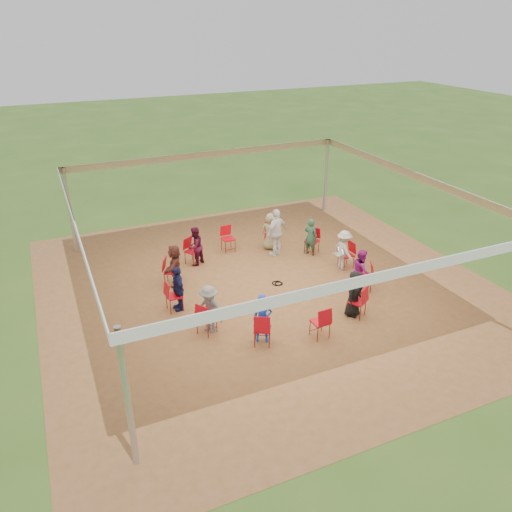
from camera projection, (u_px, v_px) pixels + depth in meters
name	position (u px, v px, depth m)	size (l,w,h in m)	color
ground	(267.00, 287.00, 15.17)	(80.00, 80.00, 0.00)	#34551A
dirt_patch	(267.00, 287.00, 15.17)	(13.00, 13.00, 0.00)	brown
tent	(268.00, 214.00, 14.13)	(10.33, 10.33, 3.00)	#B2B2B7
chair_0	(346.00, 255.00, 16.14)	(0.42, 0.44, 0.90)	#BD0712
chair_1	(312.00, 241.00, 17.15)	(0.42, 0.44, 0.90)	#BD0712
chair_2	(270.00, 236.00, 17.58)	(0.42, 0.44, 0.90)	#BD0712
chair_3	(228.00, 239.00, 17.31)	(0.42, 0.44, 0.90)	#BD0712
chair_4	(192.00, 251.00, 16.41)	(0.42, 0.44, 0.90)	#BD0712
chair_5	(171.00, 271.00, 15.13)	(0.42, 0.44, 0.90)	#BD0712
chair_6	(174.00, 296.00, 13.80)	(0.42, 0.44, 0.90)	#BD0712
chair_7	(207.00, 318.00, 12.79)	(0.42, 0.44, 0.90)	#BD0712
chair_8	(262.00, 329.00, 12.36)	(0.42, 0.44, 0.90)	#BD0712
chair_9	(320.00, 322.00, 12.63)	(0.42, 0.44, 0.90)	#BD0712
chair_10	(357.00, 302.00, 13.53)	(0.42, 0.44, 0.90)	#BD0712
chair_11	(364.00, 277.00, 14.82)	(0.42, 0.44, 0.90)	#BD0712
person_seated_0	(344.00, 250.00, 16.00)	(0.85, 0.42, 1.31)	#AEA69A
person_seated_1	(311.00, 237.00, 16.97)	(0.48, 0.31, 1.31)	#265238
person_seated_2	(270.00, 231.00, 17.38)	(0.64, 0.36, 1.31)	#93885B
person_seated_3	(195.00, 246.00, 16.26)	(0.64, 0.37, 1.31)	#440C21
person_seated_4	(175.00, 265.00, 15.03)	(1.22, 0.46, 1.31)	#562620
person_seated_5	(178.00, 288.00, 13.76)	(0.77, 0.39, 1.31)	#181946
person_seated_6	(209.00, 309.00, 12.79)	(0.85, 0.42, 1.31)	slate
person_seated_7	(263.00, 319.00, 12.38)	(0.48, 0.31, 1.31)	#1638B3
person_seated_8	(354.00, 294.00, 13.50)	(0.64, 0.36, 1.31)	black
person_seated_9	(361.00, 270.00, 14.73)	(0.64, 0.37, 1.31)	#8B156E
standing_person	(276.00, 232.00, 16.86)	(0.97, 0.50, 1.66)	white
cable_coil	(278.00, 283.00, 15.34)	(0.35, 0.35, 0.03)	black
laptop	(339.00, 252.00, 15.95)	(0.26, 0.32, 0.21)	#B7B7BC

